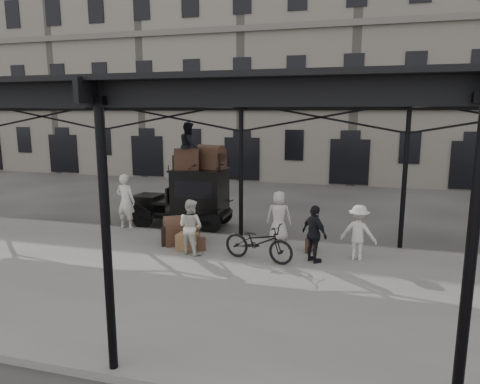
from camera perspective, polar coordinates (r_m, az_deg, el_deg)
The scene contains 18 objects.
ground at distance 12.57m, azimuth -2.29°, elevation -8.92°, with size 120.00×120.00×0.00m, color #383533.
platform at distance 10.78m, azimuth -5.59°, elevation -11.93°, with size 28.00×8.00×0.15m, color slate.
canopy at distance 10.24m, azimuth -5.48°, elevation 12.80°, with size 22.50×9.00×4.74m.
building_frontage at distance 29.64m, azimuth 8.61°, elevation 15.86°, with size 64.00×8.00×14.00m, color slate.
taxi at distance 15.79m, azimuth -6.41°, elevation -0.42°, with size 3.65×1.55×2.18m.
porter_left at distance 15.52m, azimuth -15.01°, elevation -1.20°, with size 0.71×0.47×1.95m, color beige.
porter_midleft at distance 12.43m, azimuth -6.59°, elevation -4.61°, with size 0.78×0.61×1.61m, color beige.
porter_centre at distance 13.68m, azimuth 5.20°, elevation -3.19°, with size 0.78×0.51×1.60m, color beige.
porter_official at distance 11.83m, azimuth 9.89°, elevation -5.53°, with size 0.93×0.39×1.59m, color black.
porter_right at distance 12.29m, azimuth 15.52°, elevation -5.24°, with size 1.00×0.58×1.55m, color beige.
bicycle at distance 11.84m, azimuth 2.48°, elevation -6.67°, with size 0.71×2.03×1.07m, color black.
porter_roof at distance 15.47m, azimuth -6.79°, elevation 6.16°, with size 0.82×0.64×1.69m, color black.
steamer_trunk_roof_near at distance 15.40m, azimuth -7.13°, elevation 4.16°, with size 0.86×0.53×0.63m, color #4B3122, non-canonical shape.
steamer_trunk_roof_far at distance 15.55m, azimuth -3.94°, elevation 4.44°, with size 0.99×0.60×0.72m, color #4B3122, non-canonical shape.
steamer_trunk_platform at distance 13.52m, azimuth -7.89°, elevation -5.28°, with size 1.02×0.63×0.75m, color #4B3122, non-canonical shape.
wicker_hamper at distance 12.90m, azimuth -7.01°, elevation -6.61°, with size 0.60×0.45×0.50m, color brown.
suitcase_upright at distance 12.89m, azimuth 9.36°, elevation -6.81°, with size 0.15×0.60×0.45m, color #4B3122.
suitcase_flat at distance 12.80m, azimuth -5.98°, elevation -6.96°, with size 0.60×0.15×0.40m, color #4B3122.
Camera 1 is at (3.62, -11.29, 4.18)m, focal length 32.00 mm.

